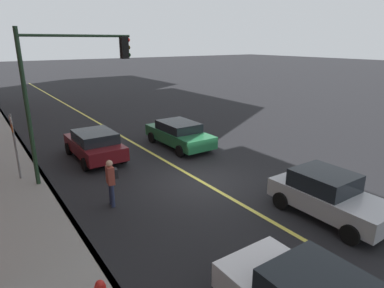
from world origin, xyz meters
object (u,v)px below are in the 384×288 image
(car_silver, at_px, (328,195))
(traffic_light_mast, at_px, (69,79))
(car_green, at_px, (179,134))
(pedestrian_with_backpack, at_px, (111,179))
(street_sign_post, at_px, (15,143))
(car_maroon, at_px, (95,144))

(car_silver, xyz_separation_m, traffic_light_mast, (7.82, 5.79, 3.38))
(traffic_light_mast, bearing_deg, car_green, -77.28)
(pedestrian_with_backpack, height_order, street_sign_post, street_sign_post)
(car_green, xyz_separation_m, traffic_light_mast, (-1.32, 5.83, 3.41))
(car_silver, relative_size, street_sign_post, 1.35)
(car_silver, distance_m, car_green, 9.14)
(street_sign_post, bearing_deg, car_green, -87.64)
(car_silver, height_order, car_green, car_silver)
(pedestrian_with_backpack, bearing_deg, car_maroon, -12.47)
(pedestrian_with_backpack, relative_size, street_sign_post, 0.60)
(pedestrian_with_backpack, bearing_deg, car_silver, -130.35)
(car_silver, height_order, street_sign_post, street_sign_post)
(street_sign_post, bearing_deg, car_silver, -138.19)
(car_maroon, distance_m, traffic_light_mast, 4.17)
(car_maroon, height_order, traffic_light_mast, traffic_light_mast)
(car_green, height_order, car_maroon, car_maroon)
(car_green, relative_size, pedestrian_with_backpack, 2.67)
(car_green, bearing_deg, street_sign_post, 92.36)
(car_maroon, xyz_separation_m, pedestrian_with_backpack, (-5.10, 1.13, 0.25))
(pedestrian_with_backpack, bearing_deg, street_sign_post, 29.75)
(car_green, bearing_deg, pedestrian_with_backpack, 128.57)
(traffic_light_mast, xyz_separation_m, street_sign_post, (0.99, 2.10, -2.47))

